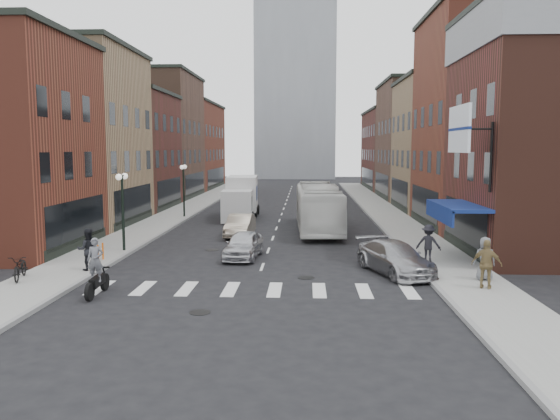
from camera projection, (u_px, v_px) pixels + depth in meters
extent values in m
plane|color=black|center=(260.00, 272.00, 23.86)|extent=(160.00, 160.00, 0.00)
cube|color=gray|center=(182.00, 211.00, 46.08)|extent=(3.00, 74.00, 0.15)
cube|color=gray|center=(384.00, 212.00, 45.28)|extent=(3.00, 74.00, 0.15)
cube|color=gray|center=(200.00, 212.00, 46.02)|extent=(0.20, 74.00, 0.16)
cube|color=gray|center=(366.00, 213.00, 45.36)|extent=(0.20, 74.00, 0.16)
cube|color=silver|center=(254.00, 290.00, 20.88)|extent=(12.00, 2.20, 0.01)
cube|color=black|center=(77.00, 221.00, 28.62)|extent=(0.08, 7.20, 2.20)
cube|color=#9E7B57|center=(61.00, 139.00, 37.78)|extent=(10.00, 10.00, 12.00)
cube|color=black|center=(134.00, 203.00, 38.04)|extent=(0.08, 8.00, 2.20)
cube|color=black|center=(57.00, 48.00, 37.09)|extent=(10.30, 10.20, 0.30)
cube|color=#49231A|center=(113.00, 153.00, 47.82)|extent=(10.00, 10.00, 10.00)
cube|color=black|center=(170.00, 191.00, 47.97)|extent=(0.08, 8.00, 2.20)
cube|color=black|center=(111.00, 93.00, 47.24)|extent=(10.30, 10.20, 0.30)
cube|color=#513728|center=(148.00, 138.00, 58.57)|extent=(10.00, 12.00, 13.00)
cube|color=black|center=(195.00, 183.00, 58.89)|extent=(0.08, 9.60, 2.20)
cube|color=black|center=(146.00, 74.00, 57.81)|extent=(10.30, 12.20, 0.30)
cube|color=maroon|center=(179.00, 147.00, 72.57)|extent=(10.00, 16.00, 11.00)
cube|color=black|center=(216.00, 177.00, 72.78)|extent=(0.08, 12.80, 2.20)
cube|color=black|center=(178.00, 104.00, 71.93)|extent=(10.30, 16.20, 0.30)
cube|color=black|center=(464.00, 223.00, 27.67)|extent=(0.08, 7.20, 2.20)
cube|color=maroon|center=(502.00, 124.00, 36.25)|extent=(10.00, 10.00, 14.00)
cube|color=black|center=(424.00, 204.00, 37.10)|extent=(0.08, 8.00, 2.20)
cube|color=black|center=(507.00, 13.00, 35.44)|extent=(10.30, 10.20, 0.30)
cube|color=#9E7B57|center=(459.00, 147.00, 46.34)|extent=(10.00, 10.00, 11.00)
cube|color=black|center=(399.00, 192.00, 47.02)|extent=(0.08, 8.00, 2.20)
cube|color=black|center=(462.00, 79.00, 45.70)|extent=(10.30, 10.20, 0.30)
cube|color=#513728|center=(430.00, 142.00, 57.20)|extent=(10.00, 12.00, 12.00)
cube|color=black|center=(382.00, 184.00, 57.94)|extent=(0.08, 9.60, 2.20)
cube|color=black|center=(432.00, 82.00, 56.51)|extent=(10.30, 12.20, 0.30)
cube|color=#49231A|center=(406.00, 151.00, 71.21)|extent=(10.00, 16.00, 10.00)
cube|color=black|center=(367.00, 177.00, 71.83)|extent=(0.08, 12.80, 2.20)
cube|color=black|center=(407.00, 111.00, 70.63)|extent=(10.30, 16.20, 0.30)
cube|color=navy|center=(458.00, 206.00, 25.60)|extent=(1.80, 5.00, 0.15)
cube|color=navy|center=(439.00, 213.00, 25.68)|extent=(0.10, 5.00, 0.70)
cylinder|color=black|center=(491.00, 157.00, 23.32)|extent=(0.12, 0.12, 3.00)
cylinder|color=black|center=(476.00, 129.00, 23.22)|extent=(1.40, 0.08, 0.08)
cube|color=silver|center=(459.00, 129.00, 23.25)|extent=(0.12, 3.00, 2.00)
cube|color=#9399A0|center=(296.00, 39.00, 98.44)|extent=(14.00, 14.00, 50.00)
cylinder|color=black|center=(123.00, 215.00, 27.95)|extent=(0.14, 0.14, 4.00)
cylinder|color=black|center=(122.00, 176.00, 27.72)|extent=(0.06, 0.90, 0.06)
sphere|color=white|center=(119.00, 177.00, 27.28)|extent=(0.32, 0.32, 0.32)
sphere|color=white|center=(125.00, 176.00, 28.18)|extent=(0.32, 0.32, 0.32)
cylinder|color=black|center=(184.00, 192.00, 41.84)|extent=(0.14, 0.14, 4.00)
cylinder|color=black|center=(183.00, 166.00, 41.62)|extent=(0.06, 0.90, 0.06)
sphere|color=white|center=(182.00, 167.00, 41.18)|extent=(0.32, 0.32, 0.32)
sphere|color=white|center=(185.00, 167.00, 42.07)|extent=(0.32, 0.32, 0.32)
cylinder|color=#D8590C|center=(98.00, 254.00, 25.15)|extent=(0.08, 0.08, 0.80)
cylinder|color=#D8590C|center=(103.00, 251.00, 25.74)|extent=(0.08, 0.08, 0.80)
cube|color=silver|center=(237.00, 206.00, 39.40)|extent=(2.30, 2.47, 2.25)
cube|color=black|center=(237.00, 203.00, 39.37)|extent=(2.27, 1.39, 0.99)
cube|color=silver|center=(242.00, 193.00, 42.72)|extent=(2.53, 4.81, 2.61)
cube|color=navy|center=(242.00, 193.00, 42.72)|extent=(2.39, 1.94, 1.08)
cube|color=black|center=(242.00, 212.00, 42.71)|extent=(2.33, 5.97, 0.32)
cylinder|color=black|center=(223.00, 217.00, 39.72)|extent=(0.25, 0.81, 0.81)
cylinder|color=black|center=(252.00, 217.00, 39.62)|extent=(0.25, 0.81, 0.81)
cylinder|color=black|center=(229.00, 212.00, 42.76)|extent=(0.25, 0.81, 0.81)
cylinder|color=black|center=(255.00, 212.00, 42.66)|extent=(0.25, 0.81, 0.81)
cylinder|color=black|center=(232.00, 209.00, 44.55)|extent=(0.25, 0.81, 0.81)
cylinder|color=black|center=(258.00, 209.00, 44.45)|extent=(0.25, 0.81, 0.81)
cylinder|color=black|center=(105.00, 282.00, 20.77)|extent=(0.14, 0.65, 0.65)
cylinder|color=black|center=(90.00, 292.00, 19.31)|extent=(0.14, 0.65, 0.65)
cube|color=black|center=(97.00, 281.00, 20.01)|extent=(0.32, 1.19, 0.34)
cube|color=black|center=(102.00, 267.00, 20.50)|extent=(0.54, 0.09, 0.06)
imported|color=slate|center=(95.00, 260.00, 19.82)|extent=(0.61, 0.42, 1.62)
imported|color=silver|center=(318.00, 207.00, 35.71)|extent=(2.99, 11.10, 3.07)
imported|color=silver|center=(243.00, 245.00, 26.81)|extent=(1.92, 4.02, 1.33)
imported|color=#AD9F8C|center=(240.00, 226.00, 33.33)|extent=(1.57, 4.15, 1.35)
imported|color=#A5A5A9|center=(395.00, 258.00, 23.50)|extent=(3.39, 5.07, 1.36)
imported|color=black|center=(20.00, 267.00, 21.85)|extent=(1.16, 2.00, 1.00)
imported|color=black|center=(88.00, 249.00, 23.46)|extent=(1.02, 0.83, 1.82)
imported|color=black|center=(428.00, 243.00, 25.21)|extent=(1.24, 0.90, 1.73)
imported|color=olive|center=(487.00, 264.00, 20.36)|extent=(1.22, 0.94, 1.86)
imported|color=slate|center=(485.00, 259.00, 21.70)|extent=(0.88, 0.60, 1.74)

